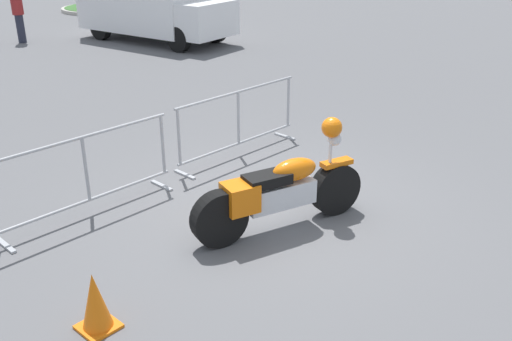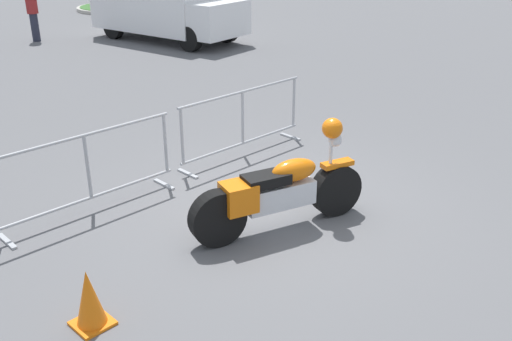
{
  "view_description": "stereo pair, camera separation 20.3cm",
  "coord_description": "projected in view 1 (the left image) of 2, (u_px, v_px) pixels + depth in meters",
  "views": [
    {
      "loc": [
        -5.1,
        -4.34,
        3.48
      ],
      "look_at": [
        -0.36,
        0.01,
        0.65
      ],
      "focal_mm": 40.0,
      "sensor_mm": 36.0,
      "label": 1
    },
    {
      "loc": [
        -4.96,
        -4.49,
        3.48
      ],
      "look_at": [
        -0.36,
        0.01,
        0.65
      ],
      "focal_mm": 40.0,
      "sensor_mm": 36.0,
      "label": 2
    }
  ],
  "objects": [
    {
      "name": "ground_plane",
      "position": [
        275.0,
        208.0,
        7.52
      ],
      "size": [
        120.0,
        120.0,
        0.0
      ],
      "primitive_type": "plane",
      "color": "#5B5B5E"
    },
    {
      "name": "motorcycle",
      "position": [
        280.0,
        191.0,
        6.84
      ],
      "size": [
        2.26,
        0.9,
        1.31
      ],
      "rotation": [
        0.0,
        0.0,
        -0.32
      ],
      "color": "black",
      "rests_on": "ground"
    },
    {
      "name": "crowd_barrier_near",
      "position": [
        87.0,
        174.0,
        7.15
      ],
      "size": [
        2.5,
        0.49,
        1.07
      ],
      "rotation": [
        0.0,
        0.0,
        -0.02
      ],
      "color": "#9EA0A5",
      "rests_on": "ground"
    },
    {
      "name": "crowd_barrier_far",
      "position": [
        238.0,
        122.0,
        9.0
      ],
      "size": [
        2.5,
        0.49,
        1.07
      ],
      "rotation": [
        0.0,
        0.0,
        -0.02
      ],
      "color": "#9EA0A5",
      "rests_on": "ground"
    },
    {
      "name": "delivery_van",
      "position": [
        150.0,
        0.0,
        17.53
      ],
      "size": [
        2.62,
        5.22,
        2.31
      ],
      "rotation": [
        0.0,
        0.0,
        -1.43
      ],
      "color": "white",
      "rests_on": "ground"
    },
    {
      "name": "pedestrian",
      "position": [
        18.0,
        12.0,
        17.33
      ],
      "size": [
        0.47,
        0.47,
        1.69
      ],
      "rotation": [
        0.0,
        0.0,
        2.53
      ],
      "color": "#262838",
      "rests_on": "ground"
    },
    {
      "name": "planter_island",
      "position": [
        100.0,
        4.0,
        23.75
      ],
      "size": [
        3.28,
        3.28,
        1.07
      ],
      "color": "#ADA89E",
      "rests_on": "ground"
    },
    {
      "name": "traffic_cone",
      "position": [
        95.0,
        302.0,
        5.19
      ],
      "size": [
        0.34,
        0.34,
        0.59
      ],
      "color": "orange",
      "rests_on": "ground"
    }
  ]
}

